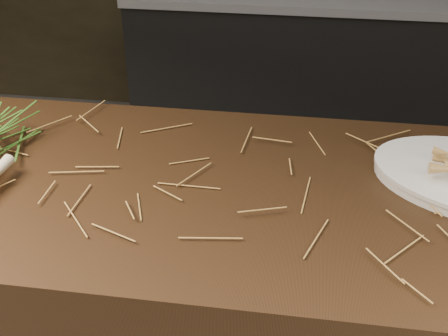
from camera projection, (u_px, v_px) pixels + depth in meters
The scene contains 3 objects.
main_counter at pixel (174, 326), 1.45m from camera, with size 2.40×0.70×0.90m, color black.
back_counter at pixel (306, 69), 3.00m from camera, with size 1.82×0.62×0.84m.
straw_bedding at pixel (164, 177), 1.20m from camera, with size 1.40×0.60×0.02m, color #95622A, non-canonical shape.
Camera 1 is at (0.28, -0.68, 1.56)m, focal length 45.00 mm.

